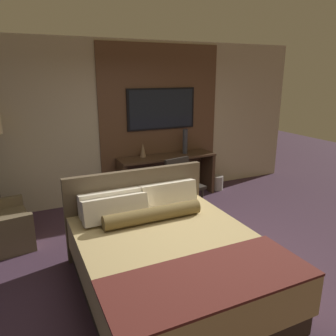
% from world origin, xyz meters
% --- Properties ---
extents(ground_plane, '(16.00, 16.00, 0.00)m').
position_xyz_m(ground_plane, '(0.00, 0.00, 0.00)').
color(ground_plane, '#3D2838').
extents(wall_back_tv_panel, '(7.20, 0.09, 2.80)m').
position_xyz_m(wall_back_tv_panel, '(0.09, 2.59, 1.40)').
color(wall_back_tv_panel, '#BCAD8E').
rests_on(wall_back_tv_panel, ground_plane).
extents(bed, '(1.81, 2.18, 1.08)m').
position_xyz_m(bed, '(-0.45, -0.24, 0.35)').
color(bed, '#33281E').
rests_on(bed, ground_plane).
extents(desk, '(1.81, 0.50, 0.79)m').
position_xyz_m(desk, '(0.71, 2.32, 0.53)').
color(desk, '#422D1E').
rests_on(desk, ground_plane).
extents(tv, '(1.32, 0.04, 0.74)m').
position_xyz_m(tv, '(0.71, 2.52, 1.62)').
color(tv, black).
extents(desk_chair, '(0.61, 0.61, 0.86)m').
position_xyz_m(desk_chair, '(0.69, 1.66, 0.51)').
color(desk_chair, '#28231E').
rests_on(desk_chair, ground_plane).
extents(vase_tall, '(0.09, 0.09, 0.46)m').
position_xyz_m(vase_tall, '(1.09, 2.32, 1.02)').
color(vase_tall, '#333338').
rests_on(vase_tall, desk).
extents(vase_short, '(0.11, 0.11, 0.26)m').
position_xyz_m(vase_short, '(0.28, 2.40, 0.92)').
color(vase_short, '#846647').
rests_on(vase_short, desk).
extents(waste_bin, '(0.22, 0.22, 0.28)m').
position_xyz_m(waste_bin, '(1.78, 2.20, 0.14)').
color(waste_bin, gray).
rests_on(waste_bin, ground_plane).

